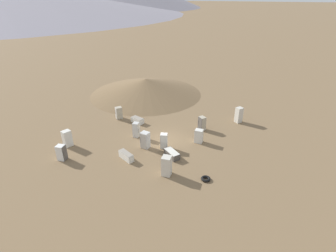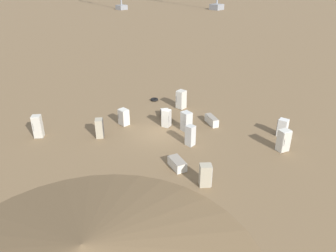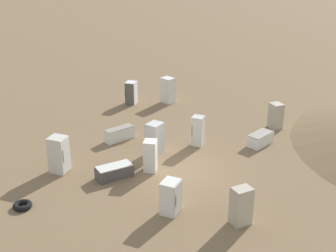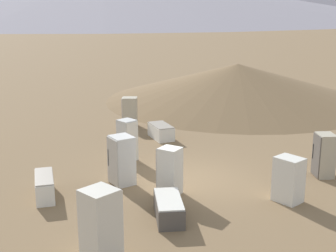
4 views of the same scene
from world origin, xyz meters
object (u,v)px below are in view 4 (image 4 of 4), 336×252
(discarded_fridge_7, at_px, (289,179))
(discarded_fridge_8, at_px, (101,224))
(discarded_fridge_2, at_px, (169,208))
(discarded_fridge_3, at_px, (45,186))
(discarded_fridge_11, at_px, (127,140))
(discarded_fridge_12, at_px, (324,155))
(discarded_fridge_1, at_px, (122,160))
(discarded_fridge_0, at_px, (161,131))
(discarded_fridge_6, at_px, (170,171))
(discarded_fridge_4, at_px, (130,112))

(discarded_fridge_7, relative_size, discarded_fridge_8, 0.80)
(discarded_fridge_2, relative_size, discarded_fridge_3, 1.02)
(discarded_fridge_11, xyz_separation_m, discarded_fridge_12, (-5.94, -4.12, -0.04))
(discarded_fridge_1, xyz_separation_m, discarded_fridge_8, (-3.57, 3.19, 0.05))
(discarded_fridge_3, distance_m, discarded_fridge_12, 9.51)
(discarded_fridge_2, bearing_deg, discarded_fridge_0, -93.83)
(discarded_fridge_3, relative_size, discarded_fridge_8, 1.00)
(discarded_fridge_3, relative_size, discarded_fridge_6, 1.14)
(discarded_fridge_0, bearing_deg, discarded_fridge_12, 118.08)
(discarded_fridge_2, xyz_separation_m, discarded_fridge_11, (4.85, -2.16, 0.51))
(discarded_fridge_2, distance_m, discarded_fridge_7, 3.87)
(discarded_fridge_0, bearing_deg, discarded_fridge_7, 97.79)
(discarded_fridge_8, bearing_deg, discarded_fridge_12, 81.50)
(discarded_fridge_4, height_order, discarded_fridge_7, discarded_fridge_4)
(discarded_fridge_1, height_order, discarded_fridge_7, discarded_fridge_1)
(discarded_fridge_8, bearing_deg, discarded_fridge_7, 75.89)
(discarded_fridge_6, relative_size, discarded_fridge_12, 0.99)
(discarded_fridge_7, xyz_separation_m, discarded_fridge_11, (6.38, 1.37, 0.10))
(discarded_fridge_2, height_order, discarded_fridge_8, discarded_fridge_8)
(discarded_fridge_1, relative_size, discarded_fridge_11, 1.03)
(discarded_fridge_0, xyz_separation_m, discarded_fridge_7, (-7.87, 1.60, 0.39))
(discarded_fridge_7, bearing_deg, discarded_fridge_12, 99.18)
(discarded_fridge_7, bearing_deg, discarded_fridge_4, 170.19)
(discarded_fridge_1, xyz_separation_m, discarded_fridge_4, (5.90, -4.76, -0.09))
(discarded_fridge_7, height_order, discarded_fridge_12, discarded_fridge_12)
(discarded_fridge_4, relative_size, discarded_fridge_8, 0.84)
(discarded_fridge_7, distance_m, discarded_fridge_12, 2.79)
(discarded_fridge_1, bearing_deg, discarded_fridge_2, 178.64)
(discarded_fridge_6, bearing_deg, discarded_fridge_0, 35.38)
(discarded_fridge_7, bearing_deg, discarded_fridge_0, 168.42)
(discarded_fridge_1, relative_size, discarded_fridge_8, 0.95)
(discarded_fridge_7, bearing_deg, discarded_fridge_3, -134.11)
(discarded_fridge_1, relative_size, discarded_fridge_4, 1.13)
(discarded_fridge_4, bearing_deg, discarded_fridge_0, -142.86)
(discarded_fridge_4, distance_m, discarded_fridge_7, 10.61)
(discarded_fridge_2, bearing_deg, discarded_fridge_8, 47.21)
(discarded_fridge_0, relative_size, discarded_fridge_7, 1.19)
(discarded_fridge_3, relative_size, discarded_fridge_11, 1.09)
(discarded_fridge_0, xyz_separation_m, discarded_fridge_2, (-6.33, 5.13, -0.02))
(discarded_fridge_0, xyz_separation_m, discarded_fridge_12, (-7.42, -1.14, 0.45))
(discarded_fridge_11, bearing_deg, discarded_fridge_1, 45.71)
(discarded_fridge_2, height_order, discarded_fridge_7, discarded_fridge_7)
(discarded_fridge_3, bearing_deg, discarded_fridge_7, -18.33)
(discarded_fridge_1, distance_m, discarded_fridge_8, 4.79)
(discarded_fridge_4, bearing_deg, discarded_fridge_1, -177.51)
(discarded_fridge_0, bearing_deg, discarded_fridge_2, 70.28)
(discarded_fridge_6, bearing_deg, discarded_fridge_7, -66.98)
(discarded_fridge_4, distance_m, discarded_fridge_6, 8.66)
(discarded_fridge_2, bearing_deg, discarded_fridge_3, -27.65)
(discarded_fridge_0, distance_m, discarded_fridge_8, 10.39)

